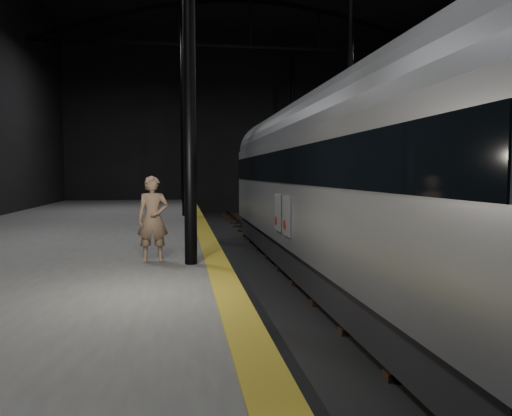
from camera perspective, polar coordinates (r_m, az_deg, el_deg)
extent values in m
plane|color=black|center=(15.27, 6.78, -6.98)|extent=(44.00, 44.00, 0.00)
cube|color=#4B4B49|center=(15.05, -22.05, -5.47)|extent=(9.00, 43.80, 1.00)
cube|color=olive|center=(14.59, -5.61, -3.48)|extent=(0.50, 43.80, 0.01)
cube|color=#3F3328|center=(15.06, 4.13, -6.45)|extent=(0.08, 43.00, 0.14)
cube|color=#3F3328|center=(15.44, 9.38, -6.23)|extent=(0.08, 43.00, 0.14)
cube|color=black|center=(15.26, 6.78, -6.75)|extent=(2.40, 42.00, 0.12)
cylinder|color=black|center=(10.90, -7.68, 20.50)|extent=(0.26, 0.26, 10.00)
cylinder|color=black|center=(22.66, -8.22, 11.82)|extent=(0.26, 0.26, 10.00)
cylinder|color=black|center=(23.97, 10.65, 11.37)|extent=(0.26, 0.26, 10.00)
cylinder|color=black|center=(34.58, -8.39, 9.10)|extent=(0.26, 0.26, 10.00)
cylinder|color=black|center=(35.45, 4.15, 9.01)|extent=(0.26, 0.26, 10.00)
cube|color=black|center=(29.59, -0.65, 17.88)|extent=(23.60, 0.15, 0.18)
cube|color=#9B9EA3|center=(13.60, 8.50, 1.90)|extent=(2.74, 18.91, 2.84)
cube|color=black|center=(13.78, 8.42, -5.51)|extent=(2.51, 18.54, 0.80)
cube|color=black|center=(13.60, 8.52, 4.69)|extent=(2.80, 18.63, 0.85)
cylinder|color=slate|center=(13.63, 8.56, 7.87)|extent=(2.69, 18.73, 2.69)
cube|color=black|center=(7.97, 23.04, -15.49)|extent=(1.70, 2.08, 0.33)
cube|color=black|center=(20.19, 2.88, -3.45)|extent=(1.70, 2.08, 0.33)
cube|color=silver|center=(12.37, 3.55, -0.90)|extent=(0.04, 0.71, 0.99)
cube|color=silver|center=(13.48, 2.53, -0.49)|extent=(0.04, 0.71, 0.99)
cylinder|color=#9F2013|center=(12.55, 3.29, -1.91)|extent=(0.03, 0.25, 0.25)
cylinder|color=#9F2013|center=(13.66, 2.31, -1.43)|extent=(0.03, 0.25, 0.25)
imported|color=#9D7C60|center=(10.93, -11.69, -1.22)|extent=(0.69, 0.46, 1.84)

